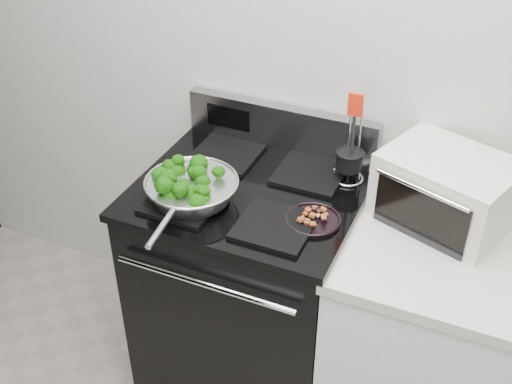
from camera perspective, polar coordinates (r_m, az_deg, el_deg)
The scene contains 8 objects.
back_wall at distance 2.28m, azimuth 9.96°, elevation 11.40°, with size 4.00×0.02×2.70m, color beige.
gas_range at distance 2.56m, azimuth -0.54°, elevation -8.17°, with size 0.79×0.69×1.13m.
counter at distance 2.46m, azimuth 14.51°, elevation -12.81°, with size 0.62×0.68×0.92m.
skillet at distance 2.19m, azimuth -5.76°, elevation 0.30°, with size 0.33×0.52×0.07m.
broccoli_pile at distance 2.18m, azimuth -5.76°, elevation 0.74°, with size 0.26×0.26×0.09m, color black, non-canonical shape.
bacon_plate at distance 2.11m, azimuth 5.09°, elevation -2.25°, with size 0.18×0.18×0.04m.
utensil_holder at distance 2.31m, azimuth 8.27°, elevation 2.43°, with size 0.11×0.11×0.35m.
toaster_oven at distance 2.20m, azimuth 16.54°, elevation 0.21°, with size 0.49×0.43×0.24m.
Camera 1 is at (0.48, -0.29, 2.24)m, focal length 45.00 mm.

